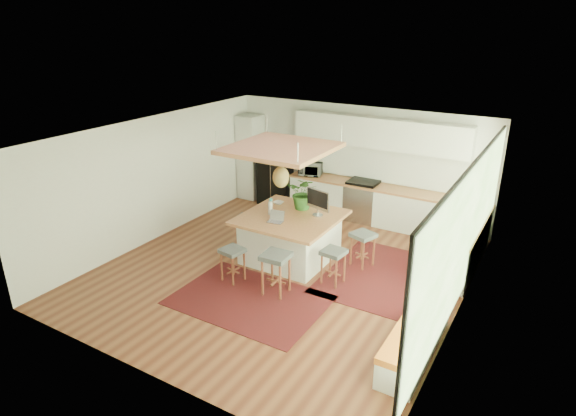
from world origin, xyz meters
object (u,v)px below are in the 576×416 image
Objects in this scene: laptop at (275,216)px; stool_left_side at (246,230)px; fridge at (275,169)px; stool_right_back at (362,249)px; microwave at (310,168)px; island_plant at (304,197)px; stool_near_left at (233,263)px; monitor at (318,203)px; stool_near_right at (276,275)px; island at (291,237)px; stool_right_front at (333,266)px.

stool_left_side is at bearing 145.91° from laptop.
stool_right_back is at bearing -42.60° from fridge.
stool_right_back is 1.24× the size of microwave.
island_plant is (0.99, -2.13, 0.09)m from microwave.
stool_near_left is at bearing -99.28° from microwave.
fridge is 2.80× the size of monitor.
island_plant is (-0.41, 0.17, 0.01)m from monitor.
stool_near_right is 1.82m from monitor.
stool_left_side is (-2.52, -0.39, 0.00)m from stool_right_back.
laptop is 0.92m from monitor.
stool_right_front is (1.19, -0.48, -0.11)m from island.
stool_near_right is (0.47, -1.32, -0.11)m from island.
stool_near_left is at bearing -152.52° from stool_right_front.
stool_near_right reaches higher than stool_right_front.
fridge is at bearing 127.27° from island.
stool_near_left is at bearing -64.03° from stool_left_side.
stool_near_right reaches higher than stool_near_left.
laptop is (-1.48, -0.87, 0.70)m from stool_right_back.
island is 3.11× the size of monitor.
monitor is (2.45, -2.34, 0.26)m from fridge.
stool_right_back is 1.26m from monitor.
stool_right_back is (3.39, -2.19, -0.57)m from fridge.
stool_left_side is 1.34m from laptop.
island_plant is at bearing 72.67° from laptop.
stool_near_right is at bearing 1.29° from stool_near_left.
stool_right_back is 2.55m from stool_left_side.
stool_near_right is 2.03m from island_plant.
monitor reaches higher than stool_left_side.
fridge is at bearing 152.34° from monitor.
stool_near_right is at bearing -73.16° from monitor.
stool_near_right is 1.27m from laptop.
island is 2.73× the size of stool_right_front.
island is at bearing 71.15° from stool_near_left.
island is 5.86× the size of laptop.
monitor is (0.54, 0.73, 0.14)m from laptop.
stool_right_back is at bearing 78.32° from stool_right_front.
stool_right_front is 1.02× the size of stool_left_side.
microwave is (1.05, -0.03, 0.19)m from fridge.
stool_right_front is at bearing -39.61° from island_plant.
fridge is 2.54× the size of stool_near_left.
stool_right_front is 0.98× the size of island_plant.
stool_left_side is (-1.61, 1.38, 0.00)m from stool_near_right.
island is at bearing -86.36° from microwave.
stool_right_front is 0.95m from stool_right_back.
island is 1.29m from stool_right_front.
stool_near_left is 0.93m from stool_near_right.
fridge is at bearing 135.69° from stool_right_front.
stool_near_left is 1.86m from stool_right_front.
island is 0.87m from island_plant.
stool_left_side is (0.87, -2.58, -0.57)m from fridge.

